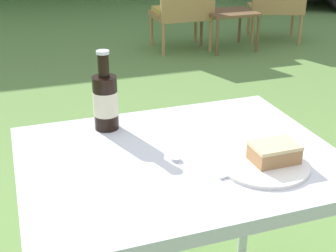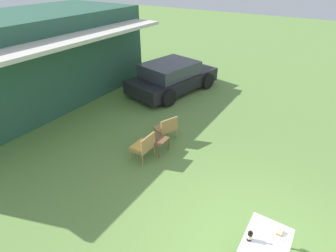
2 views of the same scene
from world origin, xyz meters
name	(u,v)px [view 1 (image 1 of 2)]	position (x,y,z in m)	size (l,w,h in m)	color
wicker_chair_cushioned	(183,10)	(1.39, 3.62, 0.44)	(0.60, 0.49, 0.79)	#B2844C
wicker_chair_plain	(277,3)	(2.53, 3.61, 0.44)	(0.73, 0.68, 0.79)	#B2844C
garden_side_table	(230,16)	(1.88, 3.48, 0.37)	(0.53, 0.47, 0.42)	brown
patio_table	(179,177)	(0.00, 0.00, 0.67)	(0.92, 0.71, 0.74)	silver
cake_on_plate	(268,159)	(0.21, -0.14, 0.76)	(0.26, 0.26, 0.06)	white
cola_bottle_near	(106,100)	(-0.16, 0.25, 0.84)	(0.08, 0.08, 0.26)	black
fork	(248,169)	(0.15, -0.14, 0.75)	(0.19, 0.05, 0.01)	silver
loose_bottle_cap	(176,159)	(-0.02, -0.03, 0.75)	(0.03, 0.03, 0.01)	silver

